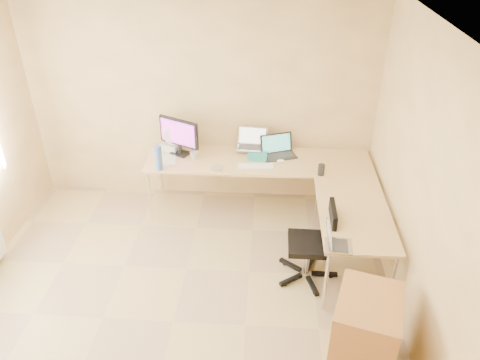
# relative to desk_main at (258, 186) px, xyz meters

# --- Properties ---
(floor) EXTENTS (4.50, 4.50, 0.00)m
(floor) POSITION_rel_desk_main_xyz_m (-0.72, -1.85, -0.36)
(floor) COLOR tan
(floor) RESTS_ON ground
(ceiling) EXTENTS (4.50, 4.50, 0.00)m
(ceiling) POSITION_rel_desk_main_xyz_m (-0.72, -1.85, 2.24)
(ceiling) COLOR white
(ceiling) RESTS_ON ground
(wall_back) EXTENTS (4.50, 0.00, 4.50)m
(wall_back) POSITION_rel_desk_main_xyz_m (-0.72, 0.40, 0.93)
(wall_back) COLOR #E6C27F
(wall_back) RESTS_ON ground
(wall_right) EXTENTS (0.00, 4.50, 4.50)m
(wall_right) POSITION_rel_desk_main_xyz_m (1.38, -1.85, 0.93)
(wall_right) COLOR #E6C27F
(wall_right) RESTS_ON ground
(desk_main) EXTENTS (2.65, 0.70, 0.73)m
(desk_main) POSITION_rel_desk_main_xyz_m (0.00, 0.00, 0.00)
(desk_main) COLOR tan
(desk_main) RESTS_ON ground
(desk_return) EXTENTS (0.70, 1.30, 0.73)m
(desk_return) POSITION_rel_desk_main_xyz_m (0.98, -1.00, 0.00)
(desk_return) COLOR tan
(desk_return) RESTS_ON ground
(monitor) EXTENTS (0.55, 0.39, 0.46)m
(monitor) POSITION_rel_desk_main_xyz_m (-0.96, 0.10, 0.59)
(monitor) COLOR black
(monitor) RESTS_ON desk_main
(book_stack) EXTENTS (0.24, 0.32, 0.05)m
(book_stack) POSITION_rel_desk_main_xyz_m (-0.02, 0.11, 0.39)
(book_stack) COLOR teal
(book_stack) RESTS_ON desk_main
(laptop_center) EXTENTS (0.39, 0.31, 0.24)m
(laptop_center) POSITION_rel_desk_main_xyz_m (-0.10, 0.20, 0.54)
(laptop_center) COLOR #B2B2BE
(laptop_center) RESTS_ON desk_main
(laptop_black) EXTENTS (0.48, 0.41, 0.25)m
(laptop_black) POSITION_rel_desk_main_xyz_m (0.23, 0.11, 0.49)
(laptop_black) COLOR black
(laptop_black) RESTS_ON desk_main
(keyboard) EXTENTS (0.42, 0.15, 0.02)m
(keyboard) POSITION_rel_desk_main_xyz_m (-0.03, -0.16, 0.37)
(keyboard) COLOR white
(keyboard) RESTS_ON desk_main
(mouse) EXTENTS (0.11, 0.09, 0.03)m
(mouse) POSITION_rel_desk_main_xyz_m (0.26, -0.04, 0.38)
(mouse) COLOR white
(mouse) RESTS_ON desk_main
(mug) EXTENTS (0.12, 0.12, 0.09)m
(mug) POSITION_rel_desk_main_xyz_m (-0.77, -0.02, 0.41)
(mug) COLOR silver
(mug) RESTS_ON desk_main
(cd_stack) EXTENTS (0.16, 0.16, 0.03)m
(cd_stack) POSITION_rel_desk_main_xyz_m (-0.48, -0.26, 0.38)
(cd_stack) COLOR silver
(cd_stack) RESTS_ON desk_main
(water_bottle) EXTENTS (0.11, 0.11, 0.30)m
(water_bottle) POSITION_rel_desk_main_xyz_m (-1.13, -0.30, 0.51)
(water_bottle) COLOR #4067A6
(water_bottle) RESTS_ON desk_main
(papers) EXTENTS (0.23, 0.30, 0.01)m
(papers) POSITION_rel_desk_main_xyz_m (-1.08, -0.07, 0.37)
(papers) COLOR beige
(papers) RESTS_ON desk_main
(white_box) EXTENTS (0.26, 0.22, 0.08)m
(white_box) POSITION_rel_desk_main_xyz_m (-1.09, 0.20, 0.40)
(white_box) COLOR silver
(white_box) RESTS_ON desk_main
(desk_fan) EXTENTS (0.28, 0.28, 0.30)m
(desk_fan) POSITION_rel_desk_main_xyz_m (-1.04, 0.20, 0.51)
(desk_fan) COLOR white
(desk_fan) RESTS_ON desk_main
(black_cup) EXTENTS (0.08, 0.08, 0.13)m
(black_cup) POSITION_rel_desk_main_xyz_m (0.70, -0.30, 0.43)
(black_cup) COLOR black
(black_cup) RESTS_ON desk_main
(laptop_return) EXTENTS (0.30, 0.24, 0.19)m
(laptop_return) POSITION_rel_desk_main_xyz_m (0.75, -1.55, 0.46)
(laptop_return) COLOR silver
(laptop_return) RESTS_ON desk_return
(office_chair) EXTENTS (0.54, 0.54, 0.88)m
(office_chair) POSITION_rel_desk_main_xyz_m (0.54, -1.15, 0.14)
(office_chair) COLOR black
(office_chair) RESTS_ON ground
(cabinet) EXTENTS (0.63, 0.70, 0.82)m
(cabinet) POSITION_rel_desk_main_xyz_m (0.92, -2.23, -0.01)
(cabinet) COLOR #935C41
(cabinet) RESTS_ON ground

